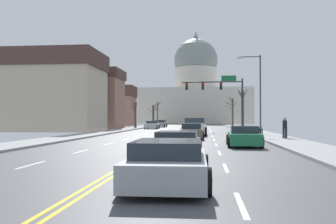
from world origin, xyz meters
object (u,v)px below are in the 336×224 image
sedan_near_04 (177,145)px  street_lamp_right (257,87)px  sedan_oncoming_01 (160,124)px  sedan_near_00 (197,127)px  sedan_near_05 (169,163)px  sedan_oncoming_00 (152,125)px  sedan_near_03 (244,137)px  bicycle_parked (261,132)px  pedestrian_00 (285,127)px  signal_gantry (221,91)px  sedan_near_02 (192,132)px  pickup_truck_near_01 (195,128)px

sedan_near_04 → street_lamp_right: bearing=72.7°
sedan_near_04 → sedan_oncoming_01: bearing=98.0°
sedan_near_00 → sedan_near_05: size_ratio=0.98×
sedan_near_04 → sedan_oncoming_00: (-7.04, 39.74, 0.04)m
sedan_near_03 → bicycle_parked: (2.52, 9.87, -0.09)m
pedestrian_00 → signal_gantry: bearing=102.5°
signal_gantry → sedan_near_02: signal_gantry is taller
street_lamp_right → sedan_near_04: street_lamp_right is taller
sedan_near_02 → sedan_oncoming_00: size_ratio=0.98×
sedan_near_02 → sedan_oncoming_00: 27.19m
sedan_near_00 → bicycle_parked: size_ratio=2.47×
sedan_near_02 → street_lamp_right: bearing=47.2°
signal_gantry → sedan_near_03: 25.15m
signal_gantry → pedestrian_00: 19.29m
pickup_truck_near_01 → sedan_near_03: bearing=-75.6°
sedan_near_05 → sedan_oncoming_00: sedan_oncoming_00 is taller
sedan_near_03 → sedan_oncoming_01: sedan_oncoming_01 is taller
sedan_near_02 → sedan_near_03: bearing=-64.4°
sedan_near_04 → sedan_near_05: size_ratio=0.99×
sedan_oncoming_01 → street_lamp_right: bearing=-65.3°
street_lamp_right → sedan_near_02: size_ratio=1.75×
sedan_oncoming_00 → sedan_near_00: bearing=-60.9°
bicycle_parked → sedan_oncoming_01: bearing=111.6°
pickup_truck_near_01 → sedan_near_04: pickup_truck_near_01 is taller
pedestrian_00 → bicycle_parked: (-1.26, 3.53, -0.54)m
sedan_near_03 → sedan_oncoming_00: 34.96m
signal_gantry → sedan_oncoming_00: (-10.25, 8.61, -4.64)m
pickup_truck_near_01 → sedan_near_05: 25.68m
sedan_near_03 → street_lamp_right: bearing=78.6°
pedestrian_00 → bicycle_parked: 3.79m
sedan_near_00 → bicycle_parked: 11.92m
pickup_truck_near_01 → sedan_near_04: 19.40m
sedan_near_03 → sedan_near_00: bearing=99.2°
street_lamp_right → sedan_near_04: size_ratio=1.74×
sedan_near_00 → sedan_oncoming_01: bearing=107.8°
street_lamp_right → pedestrian_00: size_ratio=4.83×
sedan_near_04 → sedan_near_05: (0.26, -6.28, 0.01)m
signal_gantry → pickup_truck_near_01: signal_gantry is taller
sedan_near_03 → pedestrian_00: 7.39m
bicycle_parked → sedan_near_03: bearing=-104.3°
sedan_near_05 → sedan_oncoming_00: 46.60m
sedan_near_00 → sedan_near_02: (-0.12, -13.19, 0.01)m
sedan_near_02 → sedan_near_03: 7.87m
street_lamp_right → sedan_oncoming_00: (-13.32, 19.57, -4.15)m
sedan_near_00 → sedan_near_03: (3.28, -20.28, -0.01)m
street_lamp_right → sedan_oncoming_01: size_ratio=1.76×
sedan_near_00 → sedan_near_03: size_ratio=1.01×
sedan_near_00 → sedan_near_02: 13.19m
sedan_near_00 → sedan_near_04: sedan_near_00 is taller
sedan_near_04 → sedan_oncoming_01: size_ratio=1.01×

